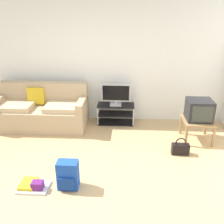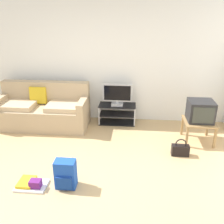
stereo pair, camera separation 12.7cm
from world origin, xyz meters
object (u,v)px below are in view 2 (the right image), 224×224
(tv_stand, at_px, (117,114))
(crt_tv, at_px, (200,111))
(couch, at_px, (43,110))
(flat_tv, at_px, (117,95))
(side_table, at_px, (199,124))
(floor_tray, at_px, (31,184))
(backpack, at_px, (66,174))
(handbag, at_px, (180,150))

(tv_stand, distance_m, crt_tv, 1.80)
(couch, xyz_separation_m, flat_tv, (1.60, 0.24, 0.32))
(couch, xyz_separation_m, side_table, (3.21, -0.44, 0.01))
(couch, bearing_deg, floor_tray, -75.82)
(side_table, distance_m, crt_tv, 0.26)
(flat_tv, xyz_separation_m, backpack, (-0.57, -2.25, -0.46))
(side_table, distance_m, backpack, 2.69)
(tv_stand, xyz_separation_m, side_table, (1.61, -0.70, 0.15))
(couch, distance_m, flat_tv, 1.65)
(flat_tv, relative_size, crt_tv, 1.38)
(floor_tray, bearing_deg, couch, 104.18)
(side_table, bearing_deg, crt_tv, 90.00)
(flat_tv, bearing_deg, handbag, -46.06)
(couch, height_order, side_table, couch)
(tv_stand, relative_size, side_table, 1.44)
(crt_tv, height_order, handbag, crt_tv)
(handbag, xyz_separation_m, floor_tray, (-2.28, -1.05, -0.07))
(tv_stand, bearing_deg, couch, -170.52)
(backpack, bearing_deg, handbag, 26.55)
(couch, bearing_deg, side_table, -7.72)
(floor_tray, bearing_deg, handbag, 24.82)
(tv_stand, distance_m, backpack, 2.34)
(couch, xyz_separation_m, handbag, (2.80, -1.00, -0.24))
(side_table, xyz_separation_m, backpack, (-2.19, -1.57, -0.16))
(tv_stand, relative_size, backpack, 1.90)
(floor_tray, bearing_deg, backpack, 5.55)
(crt_tv, bearing_deg, couch, 172.56)
(floor_tray, bearing_deg, tv_stand, 65.01)
(tv_stand, relative_size, crt_tv, 1.76)
(handbag, bearing_deg, backpack, -150.45)
(flat_tv, distance_m, crt_tv, 1.74)
(side_table, height_order, handbag, side_table)
(couch, distance_m, side_table, 3.24)
(flat_tv, relative_size, floor_tray, 1.46)
(tv_stand, height_order, backpack, tv_stand)
(tv_stand, bearing_deg, crt_tv, -23.08)
(couch, distance_m, floor_tray, 2.14)
(flat_tv, distance_m, handbag, 1.82)
(couch, height_order, tv_stand, couch)
(tv_stand, distance_m, handbag, 1.75)
(backpack, bearing_deg, couch, 114.12)
(crt_tv, distance_m, handbag, 0.88)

